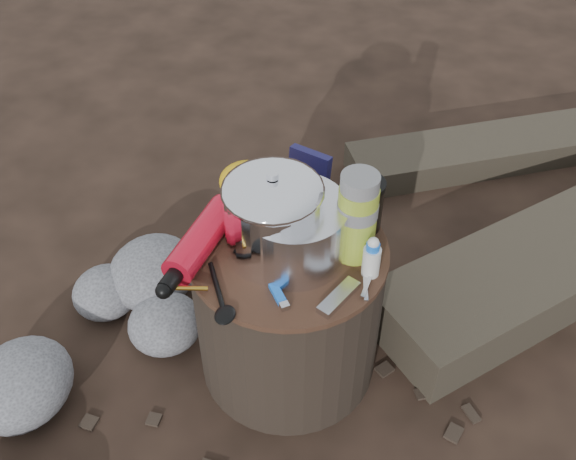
% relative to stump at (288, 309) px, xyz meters
% --- Properties ---
extents(ground, '(60.00, 60.00, 0.00)m').
position_rel_stump_xyz_m(ground, '(0.00, 0.00, -0.21)').
color(ground, black).
rests_on(ground, ground).
extents(stump, '(0.46, 0.46, 0.42)m').
position_rel_stump_xyz_m(stump, '(0.00, 0.00, 0.00)').
color(stump, black).
rests_on(stump, ground).
extents(rock_ring, '(0.43, 0.94, 0.19)m').
position_rel_stump_xyz_m(rock_ring, '(-0.46, -0.26, -0.12)').
color(rock_ring, slate).
rests_on(rock_ring, ground).
extents(log_small, '(1.13, 0.72, 0.10)m').
position_rel_stump_xyz_m(log_small, '(0.56, 1.05, -0.16)').
color(log_small, '#383126').
rests_on(log_small, ground).
extents(foil_windscreen, '(0.23, 0.23, 0.14)m').
position_rel_stump_xyz_m(foil_windscreen, '(0.02, -0.01, 0.28)').
color(foil_windscreen, silver).
rests_on(foil_windscreen, stump).
extents(camping_pot, '(0.21, 0.21, 0.21)m').
position_rel_stump_xyz_m(camping_pot, '(-0.03, -0.01, 0.32)').
color(camping_pot, white).
rests_on(camping_pot, stump).
extents(fuel_bottle, '(0.12, 0.31, 0.07)m').
position_rel_stump_xyz_m(fuel_bottle, '(-0.19, -0.05, 0.25)').
color(fuel_bottle, red).
rests_on(fuel_bottle, stump).
extents(thermos, '(0.09, 0.09, 0.22)m').
position_rel_stump_xyz_m(thermos, '(0.15, 0.02, 0.32)').
color(thermos, '#95AC2D').
rests_on(thermos, stump).
extents(travel_mug, '(0.09, 0.09, 0.13)m').
position_rel_stump_xyz_m(travel_mug, '(0.15, 0.12, 0.28)').
color(travel_mug, black).
rests_on(travel_mug, stump).
extents(stuff_sack, '(0.15, 0.12, 0.10)m').
position_rel_stump_xyz_m(stuff_sack, '(-0.13, 0.15, 0.26)').
color(stuff_sack, '#E7AC0F').
rests_on(stuff_sack, stump).
extents(food_pouch, '(0.11, 0.06, 0.13)m').
position_rel_stump_xyz_m(food_pouch, '(0.01, 0.19, 0.28)').
color(food_pouch, '#1A1750').
rests_on(food_pouch, stump).
extents(lighter, '(0.06, 0.07, 0.01)m').
position_rel_stump_xyz_m(lighter, '(0.01, -0.14, 0.22)').
color(lighter, blue).
rests_on(lighter, stump).
extents(multitool, '(0.08, 0.12, 0.02)m').
position_rel_stump_xyz_m(multitool, '(0.14, -0.12, 0.22)').
color(multitool, silver).
rests_on(multitool, stump).
extents(pot_grabber, '(0.03, 0.12, 0.01)m').
position_rel_stump_xyz_m(pot_grabber, '(0.18, -0.06, 0.22)').
color(pot_grabber, silver).
rests_on(pot_grabber, stump).
extents(spork, '(0.11, 0.17, 0.01)m').
position_rel_stump_xyz_m(spork, '(-0.12, -0.15, 0.22)').
color(spork, black).
rests_on(spork, stump).
extents(squeeze_bottle, '(0.04, 0.04, 0.09)m').
position_rel_stump_xyz_m(squeeze_bottle, '(0.19, -0.03, 0.26)').
color(squeeze_bottle, silver).
rests_on(squeeze_bottle, stump).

